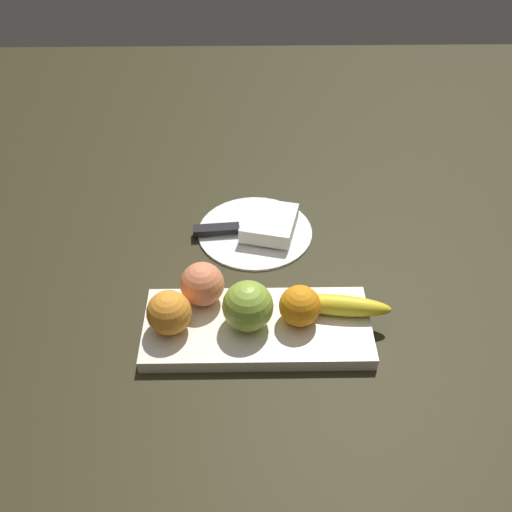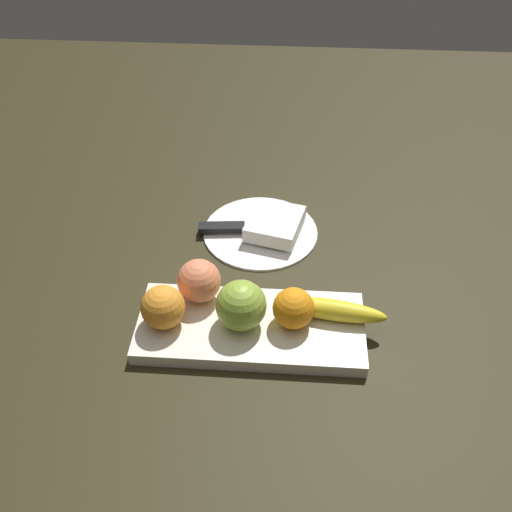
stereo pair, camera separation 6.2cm
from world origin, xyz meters
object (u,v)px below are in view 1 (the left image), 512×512
object	(u,v)px
fruit_tray	(257,328)
peach	(202,284)
banana	(337,305)
apple	(248,306)
orange_near_apple	(169,315)
dinner_plate	(255,231)
folded_napkin	(269,223)
orange_near_banana	(300,306)
knife	(224,229)

from	to	relation	value
fruit_tray	peach	bearing A→B (deg)	149.09
banana	peach	distance (m)	0.22
apple	orange_near_apple	bearing A→B (deg)	-174.42
peach	dinner_plate	world-z (taller)	peach
peach	fruit_tray	bearing A→B (deg)	-30.91
fruit_tray	folded_napkin	distance (m)	0.26
banana	orange_near_banana	distance (m)	0.07
folded_napkin	apple	bearing A→B (deg)	-99.43
orange_near_apple	dinner_plate	size ratio (longest dim) A/B	0.32
banana	peach	xyz separation A→B (m)	(-0.22, 0.03, 0.02)
peach	dinner_plate	xyz separation A→B (m)	(0.09, 0.20, -0.06)
dinner_plate	knife	bearing A→B (deg)	-174.50
fruit_tray	folded_napkin	world-z (taller)	folded_napkin
knife	banana	bearing A→B (deg)	-55.40
folded_napkin	orange_near_apple	bearing A→B (deg)	-121.61
orange_near_apple	orange_near_banana	xyz separation A→B (m)	(0.21, 0.02, -0.00)
apple	orange_near_banana	bearing A→B (deg)	4.19
dinner_plate	knife	distance (m)	0.06
dinner_plate	banana	bearing A→B (deg)	-61.00
fruit_tray	dinner_plate	xyz separation A→B (m)	(0.00, 0.26, -0.01)
apple	knife	world-z (taller)	apple
apple	peach	size ratio (longest dim) A/B	1.11
orange_near_banana	folded_napkin	size ratio (longest dim) A/B	0.61
banana	fruit_tray	bearing A→B (deg)	16.79
fruit_tray	orange_near_banana	world-z (taller)	orange_near_banana
orange_near_apple	orange_near_banana	world-z (taller)	orange_near_apple
orange_near_banana	folded_napkin	bearing A→B (deg)	98.91
orange_near_apple	folded_napkin	xyz separation A→B (m)	(0.17, 0.27, -0.03)
apple	orange_near_banana	size ratio (longest dim) A/B	1.22
banana	folded_napkin	xyz separation A→B (m)	(-0.10, 0.24, -0.02)
orange_near_apple	orange_near_banana	bearing A→B (deg)	5.02
dinner_plate	apple	bearing A→B (deg)	-93.27
fruit_tray	apple	bearing A→B (deg)	-177.02
fruit_tray	peach	xyz separation A→B (m)	(-0.09, 0.05, 0.05)
banana	dinner_plate	distance (m)	0.27
apple	orange_near_banana	distance (m)	0.08
fruit_tray	orange_near_banana	size ratio (longest dim) A/B	5.51
knife	peach	bearing A→B (deg)	-103.50
apple	knife	size ratio (longest dim) A/B	0.45
orange_near_apple	dinner_plate	bearing A→B (deg)	62.92
banana	folded_napkin	world-z (taller)	banana
dinner_plate	folded_napkin	bearing A→B (deg)	0.00
apple	folded_napkin	xyz separation A→B (m)	(0.04, 0.26, -0.04)
banana	knife	xyz separation A→B (m)	(-0.19, 0.23, -0.03)
banana	orange_near_banana	bearing A→B (deg)	21.60
orange_near_banana	knife	xyz separation A→B (m)	(-0.13, 0.25, -0.04)
banana	orange_near_apple	xyz separation A→B (m)	(-0.27, -0.03, 0.02)
orange_near_banana	dinner_plate	bearing A→B (deg)	105.02
orange_near_apple	knife	distance (m)	0.28
fruit_tray	orange_near_apple	size ratio (longest dim) A/B	5.18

